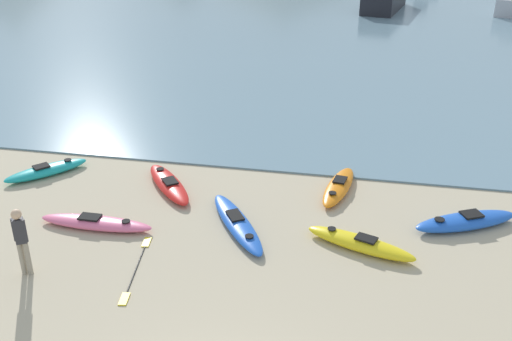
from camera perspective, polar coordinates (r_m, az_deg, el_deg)
name	(u,v)px	position (r m, az deg, el deg)	size (l,w,h in m)	color
kayak_on_sand_0	(466,221)	(17.11, 19.34, -4.56)	(3.00, 2.02, 0.40)	blue
kayak_on_sand_1	(46,170)	(20.09, -19.35, 0.01)	(2.26, 2.42, 0.37)	teal
kayak_on_sand_2	(360,243)	(15.45, 9.90, -6.84)	(2.94, 1.58, 0.39)	yellow
kayak_on_sand_4	(96,223)	(16.71, -15.00, -4.82)	(3.15, 0.66, 0.33)	#E5668C
kayak_on_sand_5	(169,184)	(18.33, -8.31, -1.27)	(2.34, 2.76, 0.34)	red
kayak_on_sand_7	(339,187)	(18.13, 7.87, -1.54)	(1.12, 2.79, 0.35)	orange
kayak_on_sand_8	(237,223)	(16.16, -1.81, -5.02)	(2.37, 3.22, 0.31)	blue
person_near_foreground	(21,238)	(14.92, -21.48, -5.98)	(0.35, 0.29, 1.74)	gray
moored_boat_3	(384,0)	(45.61, 12.10, 15.59)	(3.26, 6.02, 1.38)	black
loose_paddle	(136,269)	(14.87, -11.34, -9.14)	(0.58, 2.78, 0.03)	black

